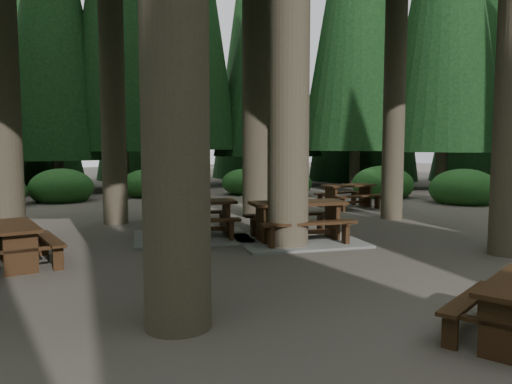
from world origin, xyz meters
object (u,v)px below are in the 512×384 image
picnic_table_a (298,227)px  picnic_table_b (15,239)px  picnic_table_d (349,192)px  picnic_table_c (192,225)px

picnic_table_a → picnic_table_b: bearing=-172.1°
picnic_table_a → picnic_table_d: size_ratio=1.67×
picnic_table_d → picnic_table_b: bearing=-160.7°
picnic_table_c → picnic_table_b: bearing=-149.2°
picnic_table_d → picnic_table_a: bearing=-139.1°
picnic_table_c → picnic_table_d: size_ratio=1.65×
picnic_table_a → picnic_table_b: picnic_table_a is taller
picnic_table_b → picnic_table_d: picnic_table_d is taller
picnic_table_b → picnic_table_d: size_ratio=0.96×
picnic_table_b → picnic_table_c: picnic_table_c is taller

